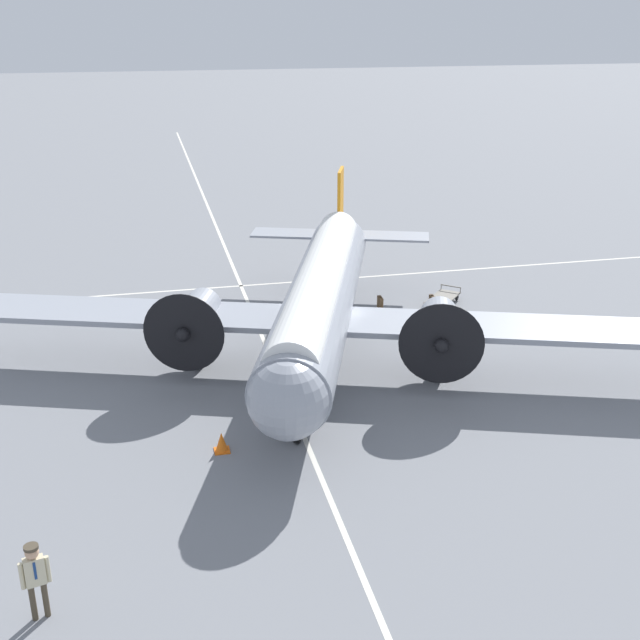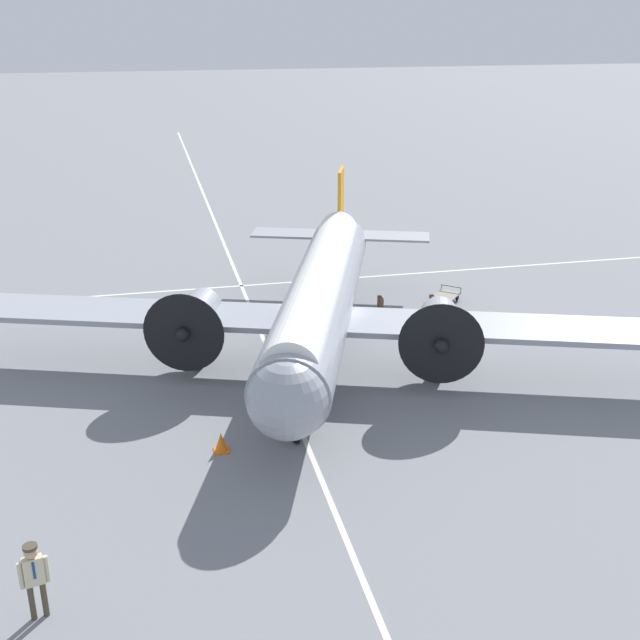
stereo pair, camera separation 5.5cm
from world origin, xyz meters
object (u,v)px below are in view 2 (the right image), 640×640
object	(u,v)px
airliner_main	(319,301)
crew_foreground	(34,573)
suitcase_upright_spare	(432,302)
suitcase_near_door	(380,303)
baggage_cart	(443,298)
traffic_cone	(221,442)

from	to	relation	value
airliner_main	crew_foreground	distance (m)	14.48
crew_foreground	suitcase_upright_spare	distance (m)	21.77
airliner_main	crew_foreground	world-z (taller)	airliner_main
suitcase_near_door	baggage_cart	distance (m)	2.86
airliner_main	traffic_cone	world-z (taller)	airliner_main
baggage_cart	traffic_cone	size ratio (longest dim) A/B	3.59
crew_foreground	suitcase_upright_spare	xyz separation A→B (m)	(16.02, -14.71, -0.85)
crew_foreground	traffic_cone	world-z (taller)	crew_foreground
suitcase_upright_spare	baggage_cart	xyz separation A→B (m)	(0.47, -0.69, -0.04)
baggage_cart	crew_foreground	bearing A→B (deg)	-1.17
baggage_cart	airliner_main	bearing A→B (deg)	-11.57
airliner_main	suitcase_near_door	bearing A→B (deg)	161.58
crew_foreground	baggage_cart	bearing A→B (deg)	-147.07
suitcase_near_door	suitcase_upright_spare	distance (m)	2.23
airliner_main	traffic_cone	bearing A→B (deg)	-18.24
crew_foreground	baggage_cart	size ratio (longest dim) A/B	0.85
suitcase_upright_spare	baggage_cart	distance (m)	0.84
traffic_cone	baggage_cart	bearing A→B (deg)	-46.20
airliner_main	crew_foreground	bearing A→B (deg)	-17.93
airliner_main	baggage_cart	world-z (taller)	airliner_main
airliner_main	baggage_cart	bearing A→B (deg)	145.66
baggage_cart	traffic_cone	bearing A→B (deg)	-4.33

